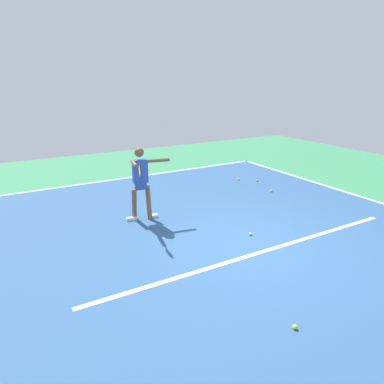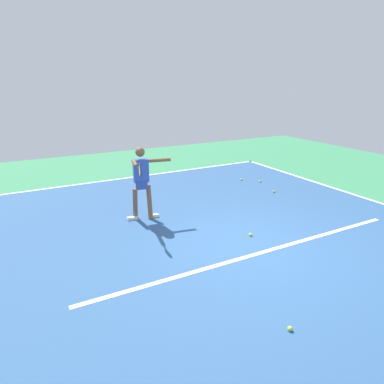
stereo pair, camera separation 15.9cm
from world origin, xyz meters
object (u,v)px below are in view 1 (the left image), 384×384
at_px(tennis_ball_near_player, 251,234).
at_px(tennis_ball_far_corner, 271,191).
at_px(tennis_ball_by_baseline, 238,179).
at_px(tennis_ball_centre_court, 257,181).
at_px(tennis_player, 141,179).
at_px(tennis_ball_by_sideline, 295,327).

relative_size(tennis_ball_near_player, tennis_ball_far_corner, 1.00).
xyz_separation_m(tennis_ball_near_player, tennis_ball_by_baseline, (-2.35, -3.53, 0.00)).
bearing_deg(tennis_ball_centre_court, tennis_ball_far_corner, 72.02).
bearing_deg(tennis_ball_by_baseline, tennis_player, 21.46).
relative_size(tennis_player, tennis_ball_by_baseline, 26.03).
distance_m(tennis_ball_by_baseline, tennis_ball_far_corner, 1.50).
bearing_deg(tennis_player, tennis_ball_far_corner, -168.59).
bearing_deg(tennis_player, tennis_ball_centre_court, -155.36).
height_order(tennis_ball_centre_court, tennis_ball_far_corner, same).
xyz_separation_m(tennis_ball_by_baseline, tennis_ball_by_sideline, (3.68, 6.10, 0.00)).
xyz_separation_m(tennis_player, tennis_ball_by_sideline, (-0.31, 4.53, -0.95)).
distance_m(tennis_ball_near_player, tennis_ball_far_corner, 3.16).
relative_size(tennis_ball_near_player, tennis_ball_by_sideline, 1.00).
height_order(tennis_ball_near_player, tennis_ball_by_baseline, same).
bearing_deg(tennis_ball_by_sideline, tennis_ball_near_player, -117.45).
bearing_deg(tennis_ball_far_corner, tennis_ball_by_baseline, -87.20).
height_order(tennis_ball_centre_court, tennis_ball_by_sideline, same).
bearing_deg(tennis_ball_centre_court, tennis_ball_by_sideline, 54.09).
xyz_separation_m(tennis_player, tennis_ball_far_corner, (-4.07, -0.07, -0.95)).
height_order(tennis_player, tennis_ball_centre_court, tennis_player).
bearing_deg(tennis_ball_centre_court, tennis_ball_by_baseline, -47.32).
xyz_separation_m(tennis_ball_near_player, tennis_ball_by_sideline, (1.33, 2.57, 0.00)).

